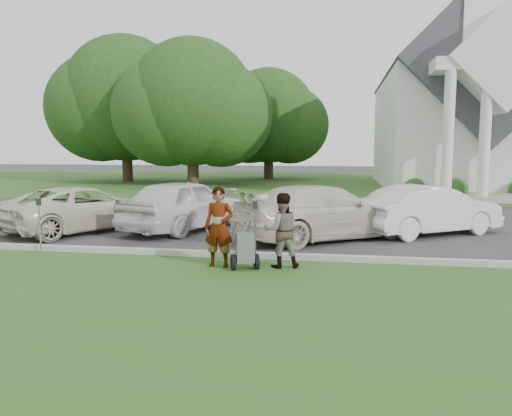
% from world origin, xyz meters
% --- Properties ---
extents(ground, '(120.00, 120.00, 0.00)m').
position_xyz_m(ground, '(0.00, 0.00, 0.00)').
color(ground, '#333335').
rests_on(ground, ground).
extents(grass_strip, '(80.00, 7.00, 0.01)m').
position_xyz_m(grass_strip, '(0.00, -3.00, 0.01)').
color(grass_strip, '#31571E').
rests_on(grass_strip, ground).
extents(church_lawn, '(80.00, 30.00, 0.01)m').
position_xyz_m(church_lawn, '(0.00, 27.00, 0.01)').
color(church_lawn, '#31571E').
rests_on(church_lawn, ground).
extents(curb, '(80.00, 0.18, 0.15)m').
position_xyz_m(curb, '(0.00, 0.55, 0.07)').
color(curb, '#9E9E93').
rests_on(curb, ground).
extents(church, '(9.19, 19.00, 24.10)m').
position_xyz_m(church, '(9.00, 23.11, 5.94)').
color(church, white).
rests_on(church, ground).
extents(tree_left, '(10.63, 8.40, 9.71)m').
position_xyz_m(tree_left, '(-8.01, 21.99, 5.11)').
color(tree_left, '#332316').
rests_on(tree_left, ground).
extents(tree_far, '(11.64, 9.20, 10.73)m').
position_xyz_m(tree_far, '(-14.01, 24.99, 5.69)').
color(tree_far, '#332316').
rests_on(tree_far, ground).
extents(tree_back, '(9.61, 7.60, 8.89)m').
position_xyz_m(tree_back, '(-4.01, 29.99, 4.73)').
color(tree_back, '#332316').
rests_on(tree_back, ground).
extents(striping_cart, '(0.82, 1.20, 1.04)m').
position_xyz_m(striping_cart, '(-0.19, -0.50, 0.45)').
color(striping_cart, black).
rests_on(striping_cart, ground).
extents(person_left, '(0.63, 0.43, 1.70)m').
position_xyz_m(person_left, '(-0.76, -0.36, 0.85)').
color(person_left, '#999999').
rests_on(person_left, ground).
extents(person_right, '(0.89, 0.78, 1.57)m').
position_xyz_m(person_right, '(0.54, -0.20, 0.79)').
color(person_right, '#999999').
rests_on(person_right, ground).
extents(parking_meter_near, '(0.10, 0.09, 1.41)m').
position_xyz_m(parking_meter_near, '(-0.06, 0.03, 0.89)').
color(parking_meter_near, gray).
rests_on(parking_meter_near, ground).
extents(parking_meter_far, '(0.10, 0.09, 1.35)m').
position_xyz_m(parking_meter_far, '(-5.33, 0.33, 0.85)').
color(parking_meter_far, gray).
rests_on(parking_meter_far, ground).
extents(car_a, '(4.31, 5.38, 1.36)m').
position_xyz_m(car_a, '(-5.96, 3.58, 0.68)').
color(car_a, beige).
rests_on(car_a, ground).
extents(car_b, '(3.36, 5.00, 1.58)m').
position_xyz_m(car_b, '(-2.96, 4.20, 0.79)').
color(car_b, silver).
rests_on(car_b, ground).
extents(car_c, '(5.39, 4.81, 1.50)m').
position_xyz_m(car_c, '(1.29, 3.32, 0.75)').
color(car_c, beige).
rests_on(car_c, ground).
extents(car_d, '(4.49, 3.67, 1.44)m').
position_xyz_m(car_d, '(4.29, 4.55, 0.72)').
color(car_d, silver).
rests_on(car_d, ground).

